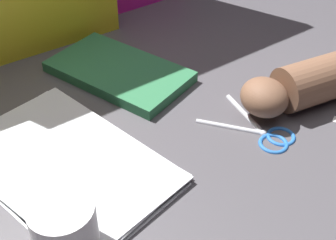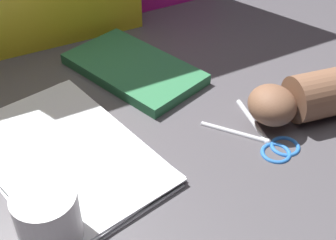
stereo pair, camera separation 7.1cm
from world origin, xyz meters
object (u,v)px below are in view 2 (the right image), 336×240
object	(u,v)px
paper_stack	(64,154)
scissors	(267,139)
book_closed	(134,69)
mug	(48,220)

from	to	relation	value
paper_stack	scissors	bearing A→B (deg)	-32.39
book_closed	mug	xyz separation A→B (m)	(-0.31, -0.26, 0.03)
paper_stack	book_closed	world-z (taller)	book_closed
scissors	mug	world-z (taller)	mug
paper_stack	mug	bearing A→B (deg)	-124.10
scissors	mug	distance (m)	0.37
book_closed	scissors	xyz separation A→B (m)	(0.05, -0.30, -0.01)
mug	book_closed	bearing A→B (deg)	39.39
scissors	mug	size ratio (longest dim) A/B	1.93
book_closed	scissors	bearing A→B (deg)	-80.23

